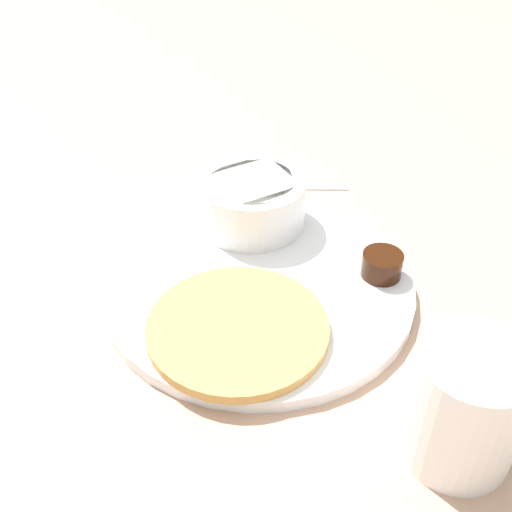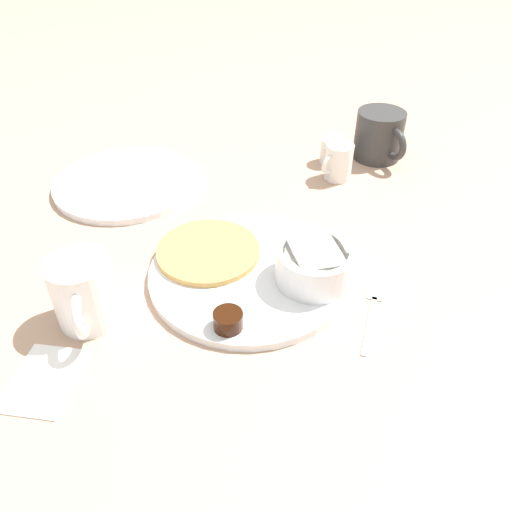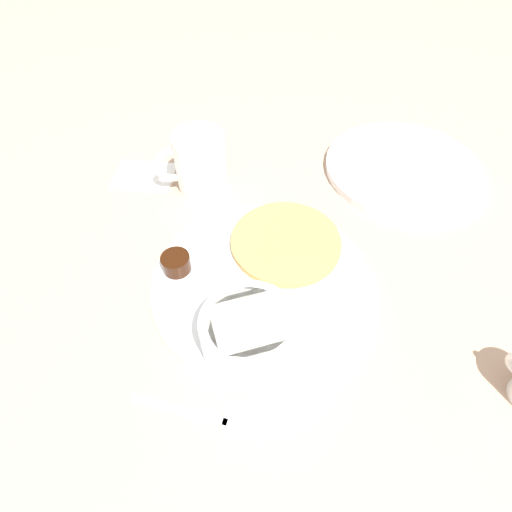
{
  "view_description": "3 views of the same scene",
  "coord_description": "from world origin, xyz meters",
  "px_view_note": "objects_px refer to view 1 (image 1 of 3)",
  "views": [
    {
      "loc": [
        -0.06,
        -0.44,
        0.39
      ],
      "look_at": [
        0.0,
        0.02,
        0.03
      ],
      "focal_mm": 45.0,
      "sensor_mm": 36.0,
      "label": 1
    },
    {
      "loc": [
        0.53,
        0.09,
        0.46
      ],
      "look_at": [
        0.0,
        0.01,
        0.04
      ],
      "focal_mm": 35.0,
      "sensor_mm": 36.0,
      "label": 2
    },
    {
      "loc": [
        -0.02,
        0.3,
        0.42
      ],
      "look_at": [
        0.01,
        -0.01,
        0.05
      ],
      "focal_mm": 28.0,
      "sensor_mm": 36.0,
      "label": 3
    }
  ],
  "objects_px": {
    "bowl": "(252,200)",
    "plate": "(258,285)",
    "coffee_mug": "(468,405)",
    "fork": "(271,187)"
  },
  "relations": [
    {
      "from": "coffee_mug",
      "to": "fork",
      "type": "xyz_separation_m",
      "value": [
        -0.08,
        0.36,
        -0.04
      ]
    },
    {
      "from": "coffee_mug",
      "to": "plate",
      "type": "bearing_deg",
      "value": 121.71
    },
    {
      "from": "bowl",
      "to": "fork",
      "type": "relative_size",
      "value": 0.77
    },
    {
      "from": "bowl",
      "to": "coffee_mug",
      "type": "height_order",
      "value": "coffee_mug"
    },
    {
      "from": "plate",
      "to": "fork",
      "type": "relative_size",
      "value": 2.03
    },
    {
      "from": "fork",
      "to": "coffee_mug",
      "type": "bearing_deg",
      "value": -77.94
    },
    {
      "from": "bowl",
      "to": "coffee_mug",
      "type": "bearing_deg",
      "value": -68.47
    },
    {
      "from": "bowl",
      "to": "plate",
      "type": "bearing_deg",
      "value": -93.87
    },
    {
      "from": "plate",
      "to": "fork",
      "type": "xyz_separation_m",
      "value": [
        0.04,
        0.17,
        -0.0
      ]
    },
    {
      "from": "fork",
      "to": "bowl",
      "type": "bearing_deg",
      "value": -111.89
    }
  ]
}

